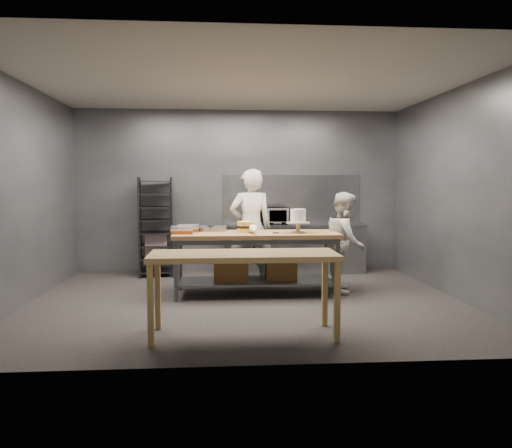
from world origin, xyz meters
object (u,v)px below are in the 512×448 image
(work_table, at_px, (254,256))
(near_counter, at_px, (244,261))
(frosted_cake_stand, at_px, (298,218))
(microwave, at_px, (274,216))
(layer_cake, at_px, (246,227))
(chef_right, at_px, (345,242))
(chef_behind, at_px, (251,228))
(speed_rack, at_px, (156,228))

(work_table, relative_size, near_counter, 1.20)
(near_counter, xyz_separation_m, frosted_cake_stand, (0.89, 1.89, 0.32))
(microwave, bearing_deg, frosted_cake_stand, -85.62)
(near_counter, height_order, layer_cake, layer_cake)
(frosted_cake_stand, bearing_deg, chef_right, 17.99)
(work_table, bearing_deg, microwave, 74.45)
(chef_right, bearing_deg, layer_cake, 106.94)
(layer_cake, bearing_deg, frosted_cake_stand, -12.34)
(work_table, distance_m, microwave, 1.88)
(layer_cake, bearing_deg, chef_right, 3.16)
(work_table, bearing_deg, chef_behind, 90.90)
(work_table, distance_m, speed_rack, 2.36)
(near_counter, relative_size, chef_behind, 1.07)
(chef_right, bearing_deg, work_table, 108.97)
(speed_rack, bearing_deg, work_table, -45.55)
(frosted_cake_stand, bearing_deg, microwave, 94.38)
(speed_rack, bearing_deg, frosted_cake_stand, -38.30)
(work_table, bearing_deg, frosted_cake_stand, -10.92)
(work_table, relative_size, layer_cake, 9.50)
(chef_behind, bearing_deg, frosted_cake_stand, 123.91)
(work_table, distance_m, near_counter, 2.05)
(layer_cake, bearing_deg, microwave, 70.35)
(near_counter, xyz_separation_m, chef_behind, (0.25, 2.66, 0.12))
(work_table, distance_m, chef_right, 1.42)
(work_table, bearing_deg, near_counter, -97.34)
(chef_right, bearing_deg, frosted_cake_stand, 121.76)
(chef_behind, bearing_deg, near_counter, 78.43)
(work_table, distance_m, chef_behind, 0.74)
(frosted_cake_stand, xyz_separation_m, layer_cake, (-0.75, 0.16, -0.13))
(work_table, height_order, speed_rack, speed_rack)
(chef_behind, distance_m, layer_cake, 0.61)
(near_counter, height_order, chef_behind, chef_behind)
(chef_behind, height_order, chef_right, chef_behind)
(speed_rack, xyz_separation_m, frosted_cake_stand, (2.27, -1.79, 0.28))
(chef_behind, height_order, layer_cake, chef_behind)
(frosted_cake_stand, height_order, layer_cake, frosted_cake_stand)
(chef_right, bearing_deg, speed_rack, 76.82)
(near_counter, distance_m, microwave, 3.85)
(near_counter, xyz_separation_m, speed_rack, (-1.38, 3.69, 0.04))
(microwave, bearing_deg, speed_rack, -177.85)
(work_table, xyz_separation_m, near_counter, (-0.26, -2.02, 0.24))
(speed_rack, bearing_deg, chef_behind, -32.36)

